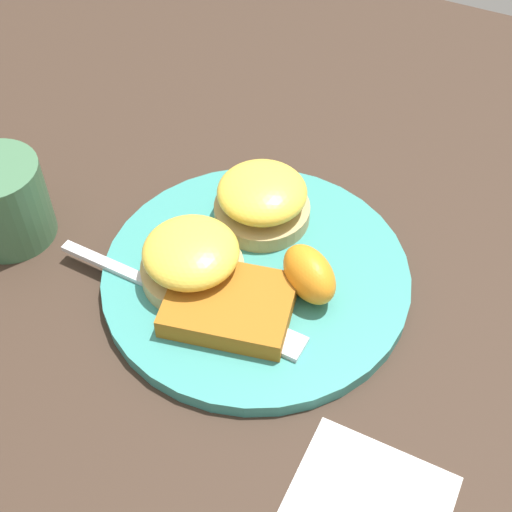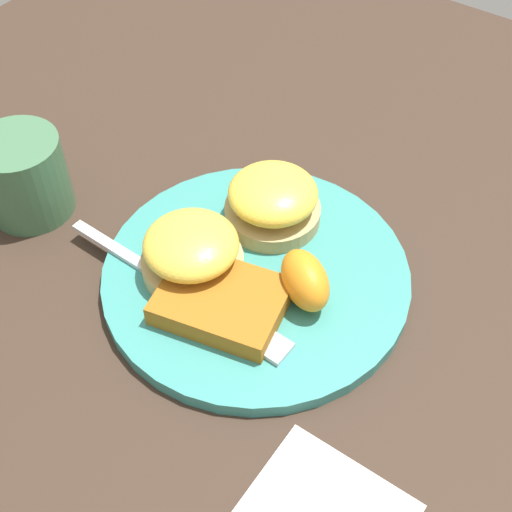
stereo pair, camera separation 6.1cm
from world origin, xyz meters
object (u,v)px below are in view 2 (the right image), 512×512
object	(u,v)px
sandwich_benedict_left	(273,200)
hashbrown_patty	(224,302)
cup	(23,176)
orange_wedge	(307,278)
sandwich_benedict_right	(192,252)
fork	(188,294)

from	to	relation	value
sandwich_benedict_left	hashbrown_patty	bearing A→B (deg)	103.22
sandwich_benedict_left	hashbrown_patty	size ratio (longest dim) A/B	0.87
sandwich_benedict_left	cup	distance (m)	0.24
sandwich_benedict_left	orange_wedge	distance (m)	0.09
sandwich_benedict_right	hashbrown_patty	world-z (taller)	sandwich_benedict_right
sandwich_benedict_left	hashbrown_patty	distance (m)	0.12
fork	sandwich_benedict_left	bearing A→B (deg)	-93.58
orange_wedge	cup	distance (m)	0.29
sandwich_benedict_left	fork	bearing A→B (deg)	86.42
sandwich_benedict_left	orange_wedge	bearing A→B (deg)	141.54
orange_wedge	cup	xyz separation A→B (m)	(0.28, 0.05, 0.00)
sandwich_benedict_left	orange_wedge	size ratio (longest dim) A/B	1.49
sandwich_benedict_left	sandwich_benedict_right	xyz separation A→B (m)	(0.02, 0.09, 0.00)
sandwich_benedict_right	cup	xyz separation A→B (m)	(0.19, 0.02, 0.00)
sandwich_benedict_left	hashbrown_patty	xyz separation A→B (m)	(-0.03, 0.11, -0.01)
fork	sandwich_benedict_right	bearing A→B (deg)	-60.24
sandwich_benedict_right	hashbrown_patty	size ratio (longest dim) A/B	0.87
sandwich_benedict_right	hashbrown_patty	xyz separation A→B (m)	(-0.05, 0.02, -0.01)
hashbrown_patty	cup	bearing A→B (deg)	-0.49
hashbrown_patty	orange_wedge	xyz separation A→B (m)	(-0.05, -0.05, 0.01)
orange_wedge	sandwich_benedict_left	bearing A→B (deg)	-38.46
orange_wedge	fork	distance (m)	0.10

